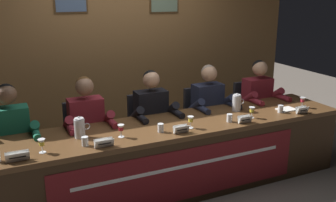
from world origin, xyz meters
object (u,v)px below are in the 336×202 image
(chair_center, at_px, (148,133))
(water_cup_right, at_px, (229,118))
(panelist_center, at_px, (154,116))
(chair_right, at_px, (202,124))
(water_cup_center, at_px, (161,128))
(juice_glass_far_right, at_px, (303,100))
(panelist_right, at_px, (211,108))
(chair_far_right, at_px, (250,116))
(document_stack_far_right, at_px, (286,109))
(panelist_far_right, at_px, (261,101))
(water_pitcher_left_side, at_px, (80,128))
(juice_glass_right, at_px, (252,110))
(chair_far_left, at_px, (14,155))
(chair_left, at_px, (85,144))
(nameplate_far_right, at_px, (302,110))
(nameplate_far_left, at_px, (17,157))
(panelist_left, at_px, (88,126))
(juice_glass_center, at_px, (191,120))
(water_pitcher_right_side, at_px, (237,103))
(water_cup_left, at_px, (85,142))
(nameplate_left, at_px, (104,143))
(nameplate_center, at_px, (181,129))
(nameplate_right, at_px, (245,119))
(conference_table, at_px, (173,148))
(juice_glass_far_left, at_px, (42,143))
(water_cup_far_right, at_px, (281,109))

(chair_center, bearing_deg, water_cup_right, -51.78)
(panelist_center, xyz_separation_m, chair_right, (0.74, 0.20, -0.28))
(water_cup_center, xyz_separation_m, juice_glass_far_right, (1.84, 0.03, 0.05))
(panelist_right, distance_m, chair_far_right, 0.82)
(chair_far_right, height_order, document_stack_far_right, chair_far_right)
(chair_center, distance_m, panelist_far_right, 1.53)
(juice_glass_far_right, distance_m, water_pitcher_left_side, 2.59)
(juice_glass_right, xyz_separation_m, panelist_far_right, (0.58, 0.58, -0.12))
(chair_far_left, distance_m, panelist_center, 1.53)
(chair_left, relative_size, panelist_center, 0.73)
(juice_glass_right, xyz_separation_m, nameplate_far_right, (0.61, -0.11, -0.05))
(chair_left, bearing_deg, water_cup_center, -52.07)
(nameplate_far_left, relative_size, panelist_left, 0.15)
(juice_glass_center, distance_m, water_pitcher_right_side, 0.80)
(chair_left, relative_size, juice_glass_right, 7.22)
(juice_glass_center, bearing_deg, document_stack_far_right, 2.83)
(water_cup_left, xyz_separation_m, chair_right, (1.65, 0.78, -0.34))
(juice_glass_right, xyz_separation_m, water_pitcher_left_side, (-1.81, 0.22, 0.01))
(water_cup_left, height_order, juice_glass_right, juice_glass_right)
(panelist_center, relative_size, water_cup_center, 14.38)
(water_pitcher_right_side, bearing_deg, chair_left, 163.27)
(nameplate_left, height_order, water_pitcher_right_side, water_pitcher_right_side)
(nameplate_center, bearing_deg, nameplate_right, -1.38)
(juice_glass_center, distance_m, nameplate_right, 0.60)
(nameplate_right, bearing_deg, water_pitcher_right_side, 67.26)
(juice_glass_right, xyz_separation_m, chair_far_right, (0.58, 0.78, -0.39))
(conference_table, distance_m, nameplate_far_right, 1.55)
(conference_table, relative_size, panelist_center, 3.29)
(juice_glass_center, distance_m, water_cup_center, 0.32)
(water_cup_center, relative_size, juice_glass_right, 0.69)
(panelist_far_right, bearing_deg, panelist_left, 180.00)
(juice_glass_far_left, relative_size, juice_glass_far_right, 1.00)
(water_cup_center, relative_size, document_stack_far_right, 0.39)
(water_pitcher_left_side, bearing_deg, chair_center, 31.84)
(nameplate_right, relative_size, juice_glass_far_right, 1.24)
(panelist_center, distance_m, panelist_right, 0.74)
(juice_glass_far_left, relative_size, nameplate_left, 0.73)
(nameplate_right, bearing_deg, juice_glass_far_right, 9.84)
(juice_glass_center, bearing_deg, juice_glass_right, -0.11)
(conference_table, distance_m, water_cup_far_right, 1.35)
(chair_far_left, height_order, chair_right, same)
(document_stack_far_right, bearing_deg, panelist_far_right, 85.79)
(chair_far_left, bearing_deg, panelist_center, -7.61)
(water_cup_center, distance_m, water_pitcher_left_side, 0.77)
(chair_left, xyz_separation_m, nameplate_right, (1.49, -0.88, 0.35))
(nameplate_center, bearing_deg, chair_right, 49.57)
(nameplate_far_left, bearing_deg, panelist_left, 42.19)
(water_pitcher_left_side, relative_size, document_stack_far_right, 0.97)
(water_cup_left, bearing_deg, panelist_center, 32.68)
(nameplate_center, height_order, panelist_far_right, panelist_far_right)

